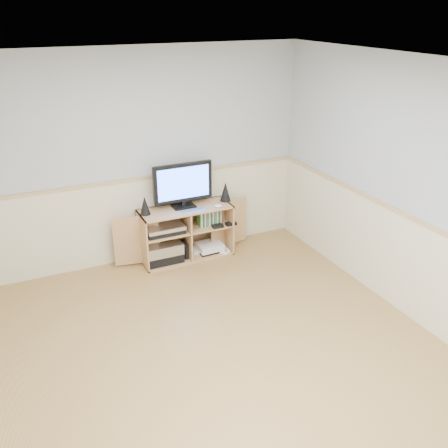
% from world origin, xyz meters
% --- Properties ---
extents(room, '(4.04, 4.54, 2.54)m').
position_xyz_m(room, '(-0.06, 0.12, 1.22)').
color(room, tan).
rests_on(room, ground).
extents(media_cabinet, '(1.75, 0.42, 0.65)m').
position_xyz_m(media_cabinet, '(0.43, 2.06, 0.33)').
color(media_cabinet, tan).
rests_on(media_cabinet, floor).
extents(monitor, '(0.72, 0.18, 0.54)m').
position_xyz_m(monitor, '(0.43, 2.06, 0.94)').
color(monitor, black).
rests_on(monitor, media_cabinet).
extents(speaker_left, '(0.12, 0.12, 0.22)m').
position_xyz_m(speaker_left, '(-0.06, 2.03, 0.76)').
color(speaker_left, black).
rests_on(speaker_left, media_cabinet).
extents(speaker_right, '(0.13, 0.13, 0.24)m').
position_xyz_m(speaker_right, '(0.97, 2.03, 0.77)').
color(speaker_right, black).
rests_on(speaker_right, media_cabinet).
extents(keyboard, '(0.30, 0.14, 0.01)m').
position_xyz_m(keyboard, '(0.49, 1.87, 0.66)').
color(keyboard, silver).
rests_on(keyboard, media_cabinet).
extents(mouse, '(0.10, 0.07, 0.04)m').
position_xyz_m(mouse, '(0.80, 1.87, 0.67)').
color(mouse, white).
rests_on(mouse, media_cabinet).
extents(av_components, '(0.53, 0.34, 0.47)m').
position_xyz_m(av_components, '(0.13, 2.01, 0.22)').
color(av_components, black).
rests_on(av_components, media_cabinet).
extents(game_consoles, '(0.45, 0.30, 0.11)m').
position_xyz_m(game_consoles, '(0.72, 2.00, 0.07)').
color(game_consoles, white).
rests_on(game_consoles, media_cabinet).
extents(game_cases, '(0.28, 0.13, 0.19)m').
position_xyz_m(game_cases, '(0.73, 1.99, 0.48)').
color(game_cases, '#3F8C3F').
rests_on(game_cases, media_cabinet).
extents(wall_outlet, '(0.12, 0.03, 0.12)m').
position_xyz_m(wall_outlet, '(1.00, 2.23, 0.60)').
color(wall_outlet, white).
rests_on(wall_outlet, wall_back).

